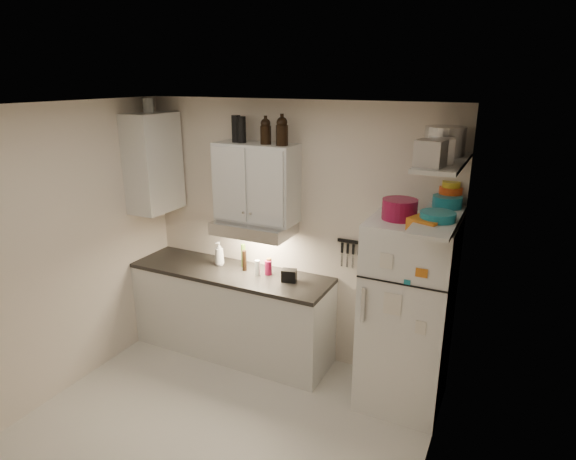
% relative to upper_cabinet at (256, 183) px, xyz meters
% --- Properties ---
extents(floor, '(3.20, 3.00, 0.02)m').
position_rel_upper_cabinet_xyz_m(floor, '(0.30, -1.33, -1.84)').
color(floor, silver).
rests_on(floor, ground).
extents(ceiling, '(3.20, 3.00, 0.02)m').
position_rel_upper_cabinet_xyz_m(ceiling, '(0.30, -1.33, 0.78)').
color(ceiling, silver).
rests_on(ceiling, ground).
extents(back_wall, '(3.20, 0.02, 2.60)m').
position_rel_upper_cabinet_xyz_m(back_wall, '(0.30, 0.18, -0.53)').
color(back_wall, beige).
rests_on(back_wall, ground).
extents(left_wall, '(0.02, 3.00, 2.60)m').
position_rel_upper_cabinet_xyz_m(left_wall, '(-1.31, -1.33, -0.53)').
color(left_wall, beige).
rests_on(left_wall, ground).
extents(right_wall, '(0.02, 3.00, 2.60)m').
position_rel_upper_cabinet_xyz_m(right_wall, '(1.91, -1.33, -0.53)').
color(right_wall, beige).
rests_on(right_wall, ground).
extents(base_cabinet, '(2.10, 0.60, 0.88)m').
position_rel_upper_cabinet_xyz_m(base_cabinet, '(-0.25, -0.14, -1.39)').
color(base_cabinet, silver).
rests_on(base_cabinet, floor).
extents(countertop, '(2.10, 0.62, 0.04)m').
position_rel_upper_cabinet_xyz_m(countertop, '(-0.25, -0.14, -0.93)').
color(countertop, black).
rests_on(countertop, base_cabinet).
extents(upper_cabinet, '(0.80, 0.33, 0.75)m').
position_rel_upper_cabinet_xyz_m(upper_cabinet, '(0.00, 0.00, 0.00)').
color(upper_cabinet, silver).
rests_on(upper_cabinet, back_wall).
extents(side_cabinet, '(0.33, 0.55, 1.00)m').
position_rel_upper_cabinet_xyz_m(side_cabinet, '(-1.14, -0.14, 0.12)').
color(side_cabinet, silver).
rests_on(side_cabinet, left_wall).
extents(range_hood, '(0.76, 0.46, 0.12)m').
position_rel_upper_cabinet_xyz_m(range_hood, '(0.00, -0.06, -0.44)').
color(range_hood, silver).
rests_on(range_hood, back_wall).
extents(fridge, '(0.70, 0.68, 1.70)m').
position_rel_upper_cabinet_xyz_m(fridge, '(1.55, -0.18, -0.98)').
color(fridge, white).
rests_on(fridge, floor).
extents(shelf_hi, '(0.30, 0.95, 0.03)m').
position_rel_upper_cabinet_xyz_m(shelf_hi, '(1.75, -0.31, 0.38)').
color(shelf_hi, silver).
rests_on(shelf_hi, right_wall).
extents(shelf_lo, '(0.30, 0.95, 0.03)m').
position_rel_upper_cabinet_xyz_m(shelf_lo, '(1.75, -0.31, -0.07)').
color(shelf_lo, silver).
rests_on(shelf_lo, right_wall).
extents(knife_strip, '(0.42, 0.02, 0.03)m').
position_rel_upper_cabinet_xyz_m(knife_strip, '(1.00, 0.15, -0.51)').
color(knife_strip, black).
rests_on(knife_strip, back_wall).
extents(dutch_oven, '(0.35, 0.35, 0.16)m').
position_rel_upper_cabinet_xyz_m(dutch_oven, '(1.43, -0.20, -0.04)').
color(dutch_oven, maroon).
rests_on(dutch_oven, fridge).
extents(book_stack, '(0.32, 0.35, 0.10)m').
position_rel_upper_cabinet_xyz_m(book_stack, '(1.70, -0.38, -0.08)').
color(book_stack, orange).
rests_on(book_stack, fridge).
extents(spice_jar, '(0.07, 0.07, 0.11)m').
position_rel_upper_cabinet_xyz_m(spice_jar, '(1.52, -0.24, -0.07)').
color(spice_jar, silver).
rests_on(spice_jar, fridge).
extents(stock_pot, '(0.37, 0.37, 0.22)m').
position_rel_upper_cabinet_xyz_m(stock_pot, '(1.71, -0.09, 0.50)').
color(stock_pot, silver).
rests_on(stock_pot, shelf_hi).
extents(tin_a, '(0.20, 0.18, 0.17)m').
position_rel_upper_cabinet_xyz_m(tin_a, '(1.74, -0.44, 0.48)').
color(tin_a, '#AAAAAD').
rests_on(tin_a, shelf_hi).
extents(tin_b, '(0.20, 0.20, 0.18)m').
position_rel_upper_cabinet_xyz_m(tin_b, '(1.70, -0.63, 0.48)').
color(tin_b, '#AAAAAD').
rests_on(tin_b, shelf_hi).
extents(bowl_teal, '(0.24, 0.24, 0.09)m').
position_rel_upper_cabinet_xyz_m(bowl_teal, '(1.76, 0.06, -0.00)').
color(bowl_teal, teal).
rests_on(bowl_teal, shelf_lo).
extents(bowl_orange, '(0.19, 0.19, 0.06)m').
position_rel_upper_cabinet_xyz_m(bowl_orange, '(1.76, 0.15, 0.07)').
color(bowl_orange, '#E54A15').
rests_on(bowl_orange, bowl_teal).
extents(bowl_yellow, '(0.15, 0.15, 0.05)m').
position_rel_upper_cabinet_xyz_m(bowl_yellow, '(1.76, 0.15, 0.12)').
color(bowl_yellow, gold).
rests_on(bowl_yellow, bowl_orange).
extents(plates, '(0.33, 0.33, 0.07)m').
position_rel_upper_cabinet_xyz_m(plates, '(1.75, -0.37, -0.02)').
color(plates, teal).
rests_on(plates, shelf_lo).
extents(growler_a, '(0.13, 0.13, 0.24)m').
position_rel_upper_cabinet_xyz_m(growler_a, '(0.12, -0.02, 0.49)').
color(growler_a, black).
rests_on(growler_a, upper_cabinet).
extents(growler_b, '(0.14, 0.14, 0.26)m').
position_rel_upper_cabinet_xyz_m(growler_b, '(0.30, -0.04, 0.51)').
color(growler_b, black).
rests_on(growler_b, upper_cabinet).
extents(thermos_a, '(0.10, 0.10, 0.24)m').
position_rel_upper_cabinet_xyz_m(thermos_a, '(-0.13, -0.03, 0.50)').
color(thermos_a, black).
rests_on(thermos_a, upper_cabinet).
extents(thermos_b, '(0.10, 0.10, 0.25)m').
position_rel_upper_cabinet_xyz_m(thermos_b, '(-0.20, -0.02, 0.50)').
color(thermos_b, black).
rests_on(thermos_b, upper_cabinet).
extents(side_jar, '(0.12, 0.12, 0.14)m').
position_rel_upper_cabinet_xyz_m(side_jar, '(-1.18, -0.09, 0.70)').
color(side_jar, silver).
rests_on(side_jar, side_cabinet).
extents(soap_bottle, '(0.13, 0.13, 0.28)m').
position_rel_upper_cabinet_xyz_m(soap_bottle, '(-0.43, -0.05, -0.76)').
color(soap_bottle, silver).
rests_on(soap_bottle, countertop).
extents(pepper_mill, '(0.06, 0.06, 0.16)m').
position_rel_upper_cabinet_xyz_m(pepper_mill, '(0.14, -0.03, -0.82)').
color(pepper_mill, brown).
rests_on(pepper_mill, countertop).
extents(oil_bottle, '(0.05, 0.05, 0.24)m').
position_rel_upper_cabinet_xyz_m(oil_bottle, '(-0.19, 0.02, -0.78)').
color(oil_bottle, '#496D1B').
rests_on(oil_bottle, countertop).
extents(vinegar_bottle, '(0.05, 0.05, 0.21)m').
position_rel_upper_cabinet_xyz_m(vinegar_bottle, '(-0.12, -0.07, -0.80)').
color(vinegar_bottle, black).
rests_on(vinegar_bottle, countertop).
extents(clear_bottle, '(0.06, 0.06, 0.15)m').
position_rel_upper_cabinet_xyz_m(clear_bottle, '(0.06, -0.11, -0.83)').
color(clear_bottle, silver).
rests_on(clear_bottle, countertop).
extents(red_jar, '(0.08, 0.08, 0.14)m').
position_rel_upper_cabinet_xyz_m(red_jar, '(0.15, -0.05, -0.83)').
color(red_jar, maroon).
rests_on(red_jar, countertop).
extents(caddy, '(0.16, 0.13, 0.12)m').
position_rel_upper_cabinet_xyz_m(caddy, '(0.40, -0.11, -0.85)').
color(caddy, black).
rests_on(caddy, countertop).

